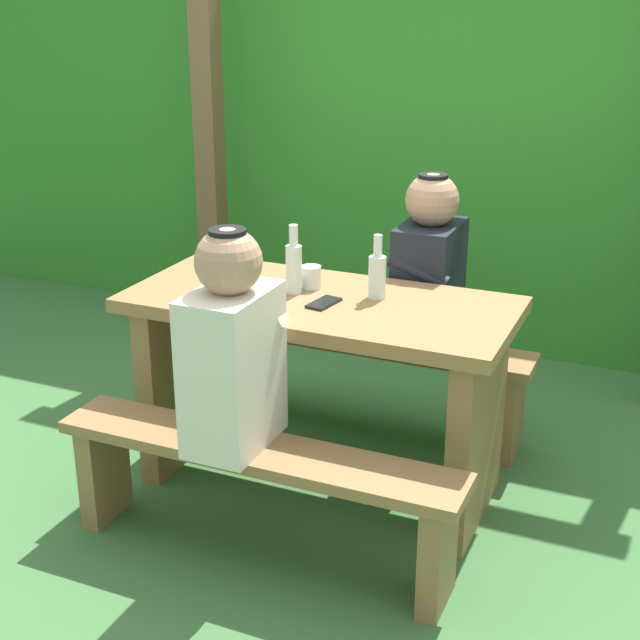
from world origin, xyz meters
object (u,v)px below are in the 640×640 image
at_px(bench_far, 368,363).
at_px(bottle_right, 294,266).
at_px(bench_near, 257,478).
at_px(person_white_shirt, 232,348).
at_px(bottle_left, 377,274).
at_px(person_black_coat, 429,270).
at_px(drinking_glass, 311,277).
at_px(picnic_table, 320,361).
at_px(cell_phone, 324,303).

distance_m(bench_far, bottle_right, 0.76).
distance_m(bench_near, person_white_shirt, 0.46).
xyz_separation_m(bench_near, bottle_left, (0.19, 0.60, 0.55)).
relative_size(person_white_shirt, person_black_coat, 1.00).
relative_size(bench_far, drinking_glass, 16.63).
bearing_deg(drinking_glass, person_white_shirt, -90.09).
relative_size(person_white_shirt, drinking_glass, 8.55).
height_order(picnic_table, bench_near, picnic_table).
relative_size(picnic_table, person_white_shirt, 1.95).
relative_size(picnic_table, person_black_coat, 1.95).
xyz_separation_m(bench_far, cell_phone, (0.04, -0.57, 0.46)).
bearing_deg(picnic_table, person_black_coat, 64.06).
height_order(picnic_table, person_black_coat, person_black_coat).
distance_m(bottle_right, cell_phone, 0.19).
height_order(bottle_right, cell_phone, bottle_right).
bearing_deg(person_black_coat, person_white_shirt, -107.63).
bearing_deg(bench_near, bottle_right, 101.72).
xyz_separation_m(bench_far, drinking_glass, (-0.08, -0.43, 0.50)).
distance_m(bottle_left, bottle_right, 0.30).
distance_m(person_white_shirt, bottle_left, 0.66).
xyz_separation_m(picnic_table, cell_phone, (0.04, -0.06, 0.25)).
bearing_deg(bench_far, drinking_glass, -100.09).
bearing_deg(person_black_coat, picnic_table, -115.94).
xyz_separation_m(picnic_table, bench_far, (0.00, 0.52, -0.21)).
xyz_separation_m(person_black_coat, bottle_left, (-0.06, -0.43, 0.10)).
relative_size(person_black_coat, bottle_left, 3.07).
bearing_deg(picnic_table, bench_far, 90.00).
relative_size(drinking_glass, cell_phone, 0.60).
height_order(bench_near, bottle_left, bottle_left).
xyz_separation_m(picnic_table, person_white_shirt, (-0.08, -0.51, 0.24)).
bearing_deg(cell_phone, picnic_table, 134.12).
xyz_separation_m(person_black_coat, bottle_right, (-0.36, -0.50, 0.11)).
height_order(bottle_left, cell_phone, bottle_left).
height_order(bench_near, person_white_shirt, person_white_shirt).
distance_m(bench_near, cell_phone, 0.66).
bearing_deg(bench_far, bench_near, -90.00).
bearing_deg(cell_phone, bottle_left, 53.03).
bearing_deg(person_white_shirt, bottle_left, 66.26).
bearing_deg(drinking_glass, bottle_right, -115.12).
bearing_deg(picnic_table, bench_near, -90.00).
distance_m(picnic_table, person_black_coat, 0.62).
height_order(bench_near, bench_far, same).
distance_m(bench_near, bottle_left, 0.84).
bearing_deg(picnic_table, drinking_glass, 129.72).
bearing_deg(person_white_shirt, bench_near, -2.47).
relative_size(bench_near, bench_far, 1.00).
bearing_deg(person_black_coat, bottle_left, -98.45).
xyz_separation_m(person_white_shirt, person_black_coat, (0.33, 1.03, 0.00)).
bearing_deg(bottle_right, person_black_coat, 54.04).
xyz_separation_m(bottle_right, cell_phone, (0.15, -0.07, -0.10)).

